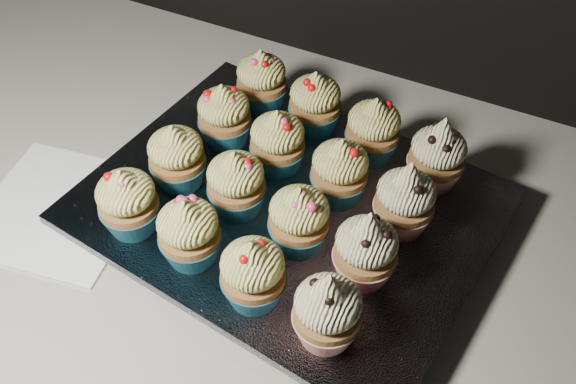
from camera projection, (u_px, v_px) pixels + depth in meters
name	position (u px, v px, depth m)	size (l,w,h in m)	color
cabinet	(185.00, 347.00, 1.14)	(2.40, 0.60, 0.86)	black
worktop	(142.00, 171.00, 0.81)	(2.44, 0.64, 0.04)	beige
napkin	(60.00, 209.00, 0.74)	(0.18, 0.18, 0.00)	white
baking_tray	(288.00, 215.00, 0.72)	(0.39, 0.30, 0.02)	black
foil_lining	(288.00, 205.00, 0.71)	(0.43, 0.33, 0.01)	silver
cupcake_0	(128.00, 202.00, 0.65)	(0.06, 0.06, 0.08)	#1B617F
cupcake_1	(189.00, 232.00, 0.63)	(0.06, 0.06, 0.08)	#1B617F
cupcake_2	(253.00, 273.00, 0.59)	(0.06, 0.06, 0.08)	#1B617F
cupcake_3	(327.00, 311.00, 0.57)	(0.06, 0.06, 0.10)	red
cupcake_4	(177.00, 157.00, 0.70)	(0.06, 0.06, 0.08)	#1B617F
cupcake_5	(236.00, 184.00, 0.67)	(0.06, 0.06, 0.08)	#1B617F
cupcake_6	(299.00, 219.00, 0.64)	(0.06, 0.06, 0.08)	#1B617F
cupcake_7	(366.00, 250.00, 0.61)	(0.06, 0.06, 0.10)	red
cupcake_8	(224.00, 116.00, 0.74)	(0.06, 0.06, 0.08)	#1B617F
cupcake_9	(278.00, 142.00, 0.71)	(0.06, 0.06, 0.08)	#1B617F
cupcake_10	(340.00, 171.00, 0.68)	(0.06, 0.06, 0.08)	#1B617F
cupcake_11	(405.00, 200.00, 0.65)	(0.06, 0.06, 0.10)	red
cupcake_12	(262.00, 81.00, 0.79)	(0.06, 0.06, 0.08)	#1B617F
cupcake_13	(315.00, 103.00, 0.76)	(0.06, 0.06, 0.08)	#1B617F
cupcake_14	(373.00, 130.00, 0.73)	(0.06, 0.06, 0.08)	#1B617F
cupcake_15	(437.00, 156.00, 0.70)	(0.06, 0.06, 0.10)	red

